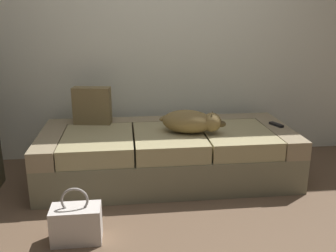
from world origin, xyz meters
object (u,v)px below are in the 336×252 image
Objects in this scene: couch at (167,154)px; dog_tan at (192,122)px; tv_remote at (276,125)px; throw_pillow at (92,106)px; handbag at (76,223)px.

dog_tan is at bearing -29.76° from couch.
tv_remote is 0.44× the size of throw_pillow.
handbag is (-0.90, -0.81, -0.42)m from dog_tan.
couch is 14.66× the size of tv_remote.
tv_remote is 1.69m from throw_pillow.
throw_pillow is at bearing 157.18° from couch.
dog_tan is 0.82m from tv_remote.
handbag is (-0.70, -0.92, -0.10)m from couch.
throw_pillow is (-0.66, 0.28, 0.40)m from couch.
tv_remote is 1.97m from handbag.
tv_remote is at bearing 8.40° from dog_tan.
throw_pillow is at bearing 155.53° from dog_tan.
dog_tan is at bearing -24.47° from throw_pillow.
dog_tan is (0.19, -0.11, 0.33)m from couch.
dog_tan is 1.50× the size of handbag.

